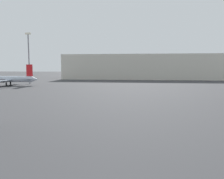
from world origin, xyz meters
name	(u,v)px	position (x,y,z in m)	size (l,w,h in m)	color
airplane_distant	(6,79)	(-49.38, 74.48, 2.66)	(26.86, 17.87, 8.41)	#B2BCCC
light_mast_left	(29,56)	(-44.17, 83.40, 12.28)	(2.40, 0.50, 21.98)	slate
terminal_building	(144,67)	(6.05, 131.11, 7.30)	(96.47, 26.43, 14.61)	beige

